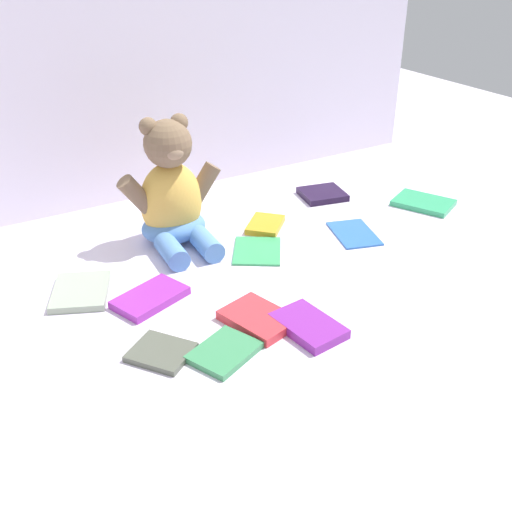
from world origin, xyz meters
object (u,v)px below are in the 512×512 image
object	(u,v)px
book_case_7	(423,203)
book_case_12	(265,225)
book_case_0	(308,326)
book_case_5	(322,194)
book_case_9	(150,298)
book_case_4	(354,233)
book_case_6	(81,292)
teddy_bear	(172,197)
book_case_1	(258,319)
book_case_11	(224,352)
book_case_3	(257,250)
book_case_2	(161,352)

from	to	relation	value
book_case_7	book_case_12	world-z (taller)	book_case_12
book_case_0	book_case_5	world-z (taller)	book_case_0
book_case_5	book_case_9	world-z (taller)	same
book_case_0	book_case_5	xyz separation A→B (m)	(0.36, 0.45, -0.00)
book_case_4	book_case_6	world-z (taller)	book_case_6
book_case_7	teddy_bear	bearing A→B (deg)	141.04
book_case_1	book_case_5	distance (m)	0.57
book_case_4	book_case_5	distance (m)	0.21
teddy_bear	book_case_9	size ratio (longest dim) A/B	2.09
book_case_11	book_case_1	bearing A→B (deg)	94.67
book_case_3	book_case_6	distance (m)	0.37
book_case_5	book_case_4	bearing A→B (deg)	-5.23
book_case_9	book_case_12	xyz separation A→B (m)	(0.34, 0.15, -0.00)
book_case_4	book_case_7	xyz separation A→B (m)	(0.25, 0.04, 0.00)
book_case_3	book_case_5	distance (m)	0.33
book_case_2	book_case_6	xyz separation A→B (m)	(-0.06, 0.24, 0.00)
book_case_0	book_case_3	xyz separation A→B (m)	(0.07, 0.28, -0.00)
book_case_2	book_case_9	size ratio (longest dim) A/B	0.72
book_case_1	book_case_4	size ratio (longest dim) A/B	0.93
book_case_6	book_case_7	world-z (taller)	same
book_case_9	book_case_11	world-z (taller)	book_case_9
book_case_9	book_case_11	distance (m)	0.21
book_case_5	teddy_bear	bearing A→B (deg)	-74.27
book_case_11	book_case_12	size ratio (longest dim) A/B	1.09
book_case_6	book_case_7	size ratio (longest dim) A/B	0.93
book_case_12	book_case_7	bearing A→B (deg)	32.73
book_case_1	book_case_11	bearing A→B (deg)	12.44
book_case_2	book_case_4	bearing A→B (deg)	162.38
book_case_2	book_case_7	distance (m)	0.81
book_case_7	book_case_11	xyz separation A→B (m)	(-0.69, -0.27, -0.00)
book_case_2	book_case_9	xyz separation A→B (m)	(0.04, 0.16, 0.00)
book_case_6	book_case_9	bearing A→B (deg)	-16.55
teddy_bear	book_case_0	world-z (taller)	teddy_bear
book_case_0	book_case_7	world-z (taller)	book_case_0
teddy_bear	book_case_1	distance (m)	0.37
book_case_1	book_case_12	world-z (taller)	book_case_1
book_case_1	book_case_12	xyz separation A→B (m)	(0.20, 0.31, -0.00)
book_case_4	book_case_2	bearing A→B (deg)	35.39
book_case_1	book_case_2	size ratio (longest dim) A/B	1.30
book_case_3	teddy_bear	bearing A→B (deg)	165.81
book_case_11	book_case_12	bearing A→B (deg)	117.29
book_case_11	book_case_9	bearing A→B (deg)	168.31
book_case_1	book_case_2	world-z (taller)	book_case_1
book_case_11	book_case_6	bearing A→B (deg)	-176.99
book_case_2	book_case_7	xyz separation A→B (m)	(0.78, 0.22, 0.00)
book_case_3	book_case_6	xyz separation A→B (m)	(-0.37, 0.02, 0.00)
book_case_4	book_case_11	size ratio (longest dim) A/B	1.23
book_case_6	book_case_5	bearing A→B (deg)	35.85
book_case_2	book_case_11	world-z (taller)	same
book_case_1	book_case_7	bearing A→B (deg)	-175.29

